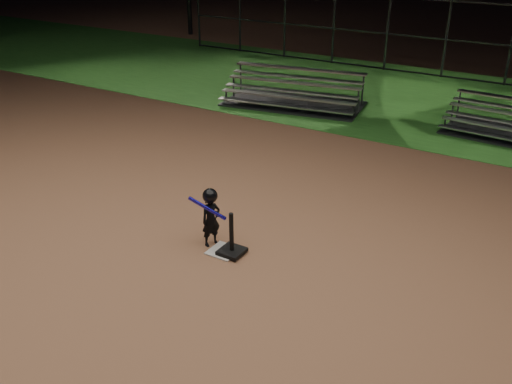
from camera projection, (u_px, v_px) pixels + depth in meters
name	position (u px, v px, depth m)	size (l,w,h in m)	color
ground	(224.00, 252.00, 9.11)	(80.00, 80.00, 0.00)	#956143
grass_strip	(414.00, 99.00, 16.82)	(60.00, 8.00, 0.01)	#255E1E
home_plate	(224.00, 251.00, 9.10)	(0.45, 0.45, 0.02)	beige
batting_tee	(232.00, 246.00, 8.98)	(0.38, 0.38, 0.71)	black
child_batter	(211.00, 215.00, 9.09)	(0.52, 0.53, 1.00)	black
bleacher_left	(293.00, 99.00, 16.17)	(4.11, 2.47, 0.95)	#A3A3A7
backstop_fence	(446.00, 39.00, 18.60)	(20.08, 0.08, 2.50)	#38383D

